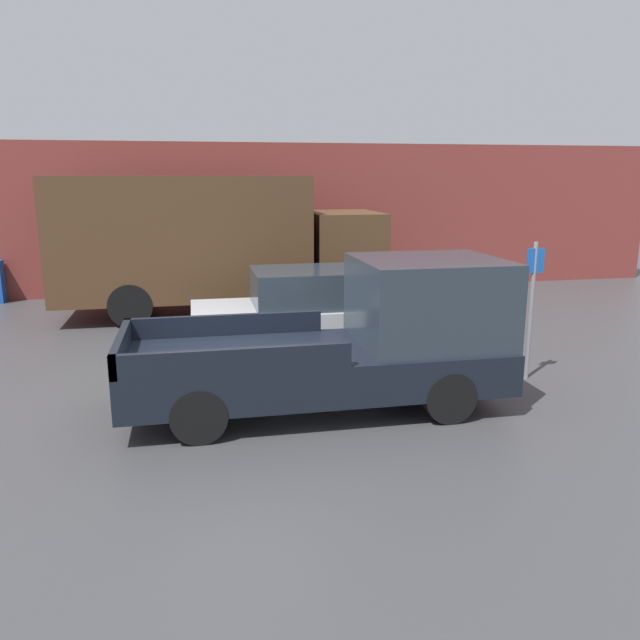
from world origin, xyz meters
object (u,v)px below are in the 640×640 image
object	(u,v)px
pickup_truck	(359,340)
car	(315,307)
parking_sign	(532,303)
delivery_truck	(210,240)

from	to	relation	value
pickup_truck	car	size ratio (longest dim) A/B	1.15
pickup_truck	parking_sign	world-z (taller)	parking_sign
delivery_truck	parking_sign	distance (m)	8.02
delivery_truck	pickup_truck	bearing A→B (deg)	-74.60
pickup_truck	car	xyz separation A→B (m)	(0.01, 3.42, -0.21)
pickup_truck	parking_sign	distance (m)	3.16
car	parking_sign	world-z (taller)	parking_sign
delivery_truck	parking_sign	size ratio (longest dim) A/B	3.40
pickup_truck	delivery_truck	size ratio (longest dim) A/B	0.70
car	parking_sign	distance (m)	4.20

